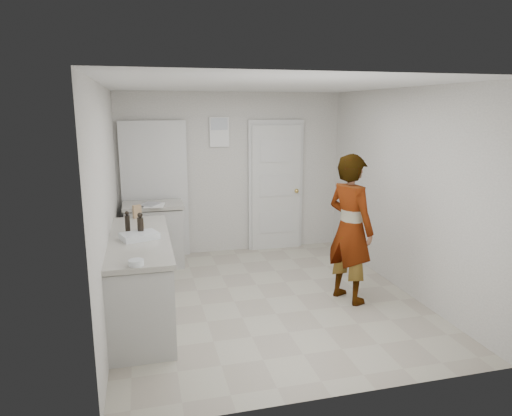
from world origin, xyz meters
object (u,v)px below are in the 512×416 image
object	(u,v)px
person	(350,229)
egg_bowl	(136,263)
oil_cruet_b	(127,223)
baking_dish	(140,236)
oil_cruet_a	(141,225)
spice_jar	(142,226)
cake_mix_box	(137,212)

from	to	relation	value
person	egg_bowl	distance (m)	2.56
egg_bowl	person	bearing A→B (deg)	19.18
oil_cruet_b	egg_bowl	distance (m)	1.11
baking_dish	oil_cruet_a	bearing A→B (deg)	80.11
spice_jar	oil_cruet_a	distance (m)	0.29
spice_jar	oil_cruet_b	distance (m)	0.20
oil_cruet_b	egg_bowl	bearing A→B (deg)	-85.26
egg_bowl	baking_dish	bearing A→B (deg)	87.92
person	cake_mix_box	size ratio (longest dim) A/B	10.77
spice_jar	oil_cruet_a	size ratio (longest dim) A/B	0.31
cake_mix_box	baking_dish	size ratio (longest dim) A/B	0.38
spice_jar	egg_bowl	xyz separation A→B (m)	(-0.06, -1.21, -0.02)
cake_mix_box	egg_bowl	xyz separation A→B (m)	(-0.01, -1.80, -0.06)
person	egg_bowl	size ratio (longest dim) A/B	13.31
baking_dish	cake_mix_box	bearing A→B (deg)	91.49
spice_jar	egg_bowl	world-z (taller)	spice_jar
spice_jar	egg_bowl	size ratio (longest dim) A/B	0.62
baking_dish	oil_cruet_b	bearing A→B (deg)	114.97
cake_mix_box	egg_bowl	world-z (taller)	cake_mix_box
cake_mix_box	baking_dish	xyz separation A→B (m)	(0.02, -0.96, -0.05)
cake_mix_box	oil_cruet_b	size ratio (longest dim) A/B	0.66
person	egg_bowl	world-z (taller)	person
person	oil_cruet_b	size ratio (longest dim) A/B	7.10
oil_cruet_b	baking_dish	xyz separation A→B (m)	(0.12, -0.26, -0.09)
oil_cruet_a	oil_cruet_b	xyz separation A→B (m)	(-0.14, 0.17, -0.01)
person	egg_bowl	bearing A→B (deg)	86.98
person	spice_jar	size ratio (longest dim) A/B	21.42
baking_dish	egg_bowl	world-z (taller)	baking_dish
cake_mix_box	egg_bowl	distance (m)	1.80
oil_cruet_b	egg_bowl	size ratio (longest dim) A/B	1.87
baking_dish	egg_bowl	bearing A→B (deg)	-92.08
oil_cruet_a	egg_bowl	xyz separation A→B (m)	(-0.05, -0.93, -0.10)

